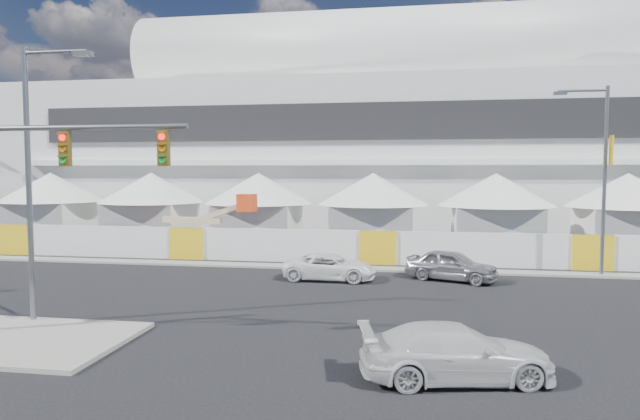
% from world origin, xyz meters
% --- Properties ---
extents(ground, '(160.00, 160.00, 0.00)m').
position_xyz_m(ground, '(0.00, 0.00, 0.00)').
color(ground, black).
rests_on(ground, ground).
extents(stadium, '(80.00, 24.80, 21.98)m').
position_xyz_m(stadium, '(8.71, 41.50, 9.45)').
color(stadium, silver).
rests_on(stadium, ground).
extents(tent_row, '(53.40, 8.40, 5.40)m').
position_xyz_m(tent_row, '(0.50, 24.00, 3.15)').
color(tent_row, white).
rests_on(tent_row, ground).
extents(hoarding_fence, '(70.00, 0.25, 2.00)m').
position_xyz_m(hoarding_fence, '(6.00, 14.50, 1.00)').
color(hoarding_fence, white).
rests_on(hoarding_fence, ground).
extents(sedan_silver, '(3.38, 4.95, 1.57)m').
position_xyz_m(sedan_silver, '(10.04, 10.09, 0.78)').
color(sedan_silver, '#AEADB2').
rests_on(sedan_silver, ground).
extents(pickup_curb, '(2.27, 4.80, 1.32)m').
position_xyz_m(pickup_curb, '(3.91, 9.21, 0.66)').
color(pickup_curb, white).
rests_on(pickup_curb, ground).
extents(pickup_near, '(3.11, 5.47, 1.49)m').
position_xyz_m(pickup_near, '(9.31, -4.03, 0.75)').
color(pickup_near, silver).
rests_on(pickup_near, ground).
extents(lot_car_c, '(2.75, 5.57, 1.56)m').
position_xyz_m(lot_car_c, '(-13.51, 18.33, 0.78)').
color(lot_car_c, '#A0A1A5').
rests_on(lot_car_c, ground).
extents(streetlight_median, '(2.72, 0.27, 9.83)m').
position_xyz_m(streetlight_median, '(-5.32, -0.80, 5.79)').
color(streetlight_median, slate).
rests_on(streetlight_median, median_island).
extents(streetlight_curb, '(2.95, 0.66, 9.96)m').
position_xyz_m(streetlight_curb, '(17.69, 12.50, 5.77)').
color(streetlight_curb, slate).
rests_on(streetlight_curb, ground).
extents(boom_lift, '(8.15, 2.39, 4.07)m').
position_xyz_m(boom_lift, '(-7.18, 16.98, 1.09)').
color(boom_lift, '#ED4116').
rests_on(boom_lift, ground).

